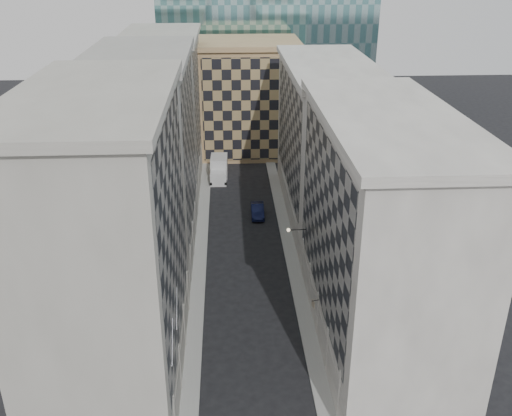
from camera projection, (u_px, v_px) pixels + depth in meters
name	position (u px, v px, depth m)	size (l,w,h in m)	color
sidewalk_west	(200.00, 256.00, 65.67)	(1.50, 100.00, 0.15)	gray
sidewalk_east	(291.00, 254.00, 66.18)	(1.50, 100.00, 0.15)	gray
bldg_left_a	(111.00, 245.00, 43.25)	(10.80, 22.80, 23.70)	#9A968B
bldg_left_b	(146.00, 156.00, 63.45)	(10.80, 22.80, 22.70)	gray
bldg_left_c	(165.00, 110.00, 83.65)	(10.80, 22.80, 21.70)	#9A968B
bldg_right_a	(379.00, 232.00, 48.57)	(10.80, 26.80, 20.70)	#ABA69D
bldg_right_b	(326.00, 141.00, 73.30)	(10.80, 28.80, 19.70)	#ABA69D
tan_block	(249.00, 97.00, 96.57)	(16.80, 14.80, 18.80)	tan
flagpoles_left	(175.00, 324.00, 40.54)	(0.10, 6.33, 2.33)	gray
bracket_lamp	(290.00, 230.00, 58.14)	(1.98, 0.36, 0.36)	black
box_truck	(219.00, 170.00, 87.32)	(2.71, 6.22, 3.37)	silver
dark_car	(257.00, 211.00, 75.39)	(1.66, 4.75, 1.57)	#10163C
shop_sign	(313.00, 304.00, 50.24)	(0.71, 0.62, 0.70)	black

